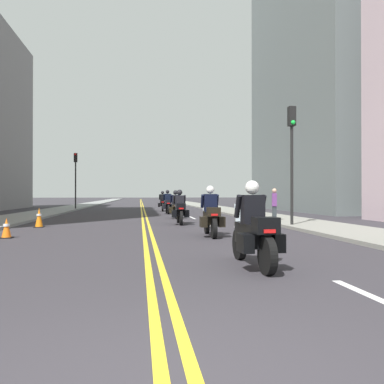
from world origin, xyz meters
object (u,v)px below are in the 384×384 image
object	(u,v)px
traffic_light_near	(292,145)
motorcycle_4	(168,204)
motorcycle_1	(211,216)
motorcycle_0	(254,232)
motorcycle_3	(176,207)
motorcycle_2	(180,210)
motorcycle_5	(163,203)
traffic_cone_0	(39,218)
traffic_cone_1	(6,228)
pedestrian_0	(274,205)
traffic_light_far	(76,171)

from	to	relation	value
traffic_light_near	motorcycle_4	bearing A→B (deg)	109.50
motorcycle_1	traffic_light_near	distance (m)	5.62
motorcycle_0	motorcycle_3	bearing A→B (deg)	88.17
motorcycle_2	motorcycle_1	bearing A→B (deg)	-84.09
motorcycle_2	traffic_light_near	distance (m)	5.67
motorcycle_2	motorcycle_5	xyz separation A→B (m)	(0.05, 14.30, 0.01)
motorcycle_3	traffic_cone_0	world-z (taller)	motorcycle_3
motorcycle_3	motorcycle_0	bearing A→B (deg)	-89.08
motorcycle_4	motorcycle_5	distance (m)	4.62
motorcycle_0	traffic_light_near	bearing A→B (deg)	61.82
traffic_cone_1	traffic_light_near	distance (m)	11.03
traffic_light_near	pedestrian_0	size ratio (longest dim) A/B	3.02
motorcycle_1	traffic_light_far	world-z (taller)	traffic_light_far
motorcycle_5	traffic_cone_0	xyz separation A→B (m)	(-5.95, -15.21, -0.26)
motorcycle_0	motorcycle_1	bearing A→B (deg)	86.03
motorcycle_3	traffic_cone_0	xyz separation A→B (m)	(-6.12, -5.45, -0.25)
motorcycle_4	motorcycle_5	bearing A→B (deg)	90.44
motorcycle_4	traffic_cone_1	bearing A→B (deg)	-113.01
traffic_cone_0	traffic_light_near	world-z (taller)	traffic_light_near
motorcycle_1	motorcycle_3	xyz separation A→B (m)	(-0.24, 9.80, -0.01)
traffic_cone_0	motorcycle_3	bearing A→B (deg)	41.69
motorcycle_1	traffic_cone_1	xyz separation A→B (m)	(-6.34, 0.34, -0.34)
motorcycle_1	motorcycle_2	size ratio (longest dim) A/B	0.99
pedestrian_0	motorcycle_5	bearing A→B (deg)	-145.60
motorcycle_0	motorcycle_1	size ratio (longest dim) A/B	1.04
motorcycle_2	pedestrian_0	distance (m)	4.62
motorcycle_4	traffic_light_far	distance (m)	11.60
traffic_cone_1	traffic_light_far	world-z (taller)	traffic_light_far
pedestrian_0	traffic_cone_1	bearing A→B (deg)	-46.79
motorcycle_2	traffic_cone_0	size ratio (longest dim) A/B	2.70
motorcycle_0	motorcycle_3	xyz separation A→B (m)	(-0.06, 15.22, 0.00)
motorcycle_0	traffic_light_far	xyz separation A→B (m)	(-7.72, 28.70, 2.81)
motorcycle_2	motorcycle_4	world-z (taller)	motorcycle_4
motorcycle_4	pedestrian_0	distance (m)	10.31
motorcycle_5	pedestrian_0	bearing A→B (deg)	-69.53
motorcycle_3	pedestrian_0	world-z (taller)	pedestrian_0
motorcycle_4	traffic_light_near	xyz separation A→B (m)	(4.25, -12.00, 2.72)
motorcycle_0	pedestrian_0	distance (m)	11.89
traffic_cone_1	pedestrian_0	distance (m)	11.76
motorcycle_3	traffic_light_far	distance (m)	15.75
motorcycle_5	motorcycle_0	bearing A→B (deg)	-87.10
pedestrian_0	motorcycle_0	bearing A→B (deg)	-5.00
motorcycle_3	motorcycle_5	size ratio (longest dim) A/B	0.89
motorcycle_2	motorcycle_5	world-z (taller)	motorcycle_5
motorcycle_3	traffic_cone_0	size ratio (longest dim) A/B	2.55
motorcycle_3	pedestrian_0	size ratio (longest dim) A/B	1.26
motorcycle_5	traffic_cone_0	bearing A→B (deg)	-108.99
motorcycle_1	pedestrian_0	xyz separation A→B (m)	(4.13, 5.66, 0.19)
traffic_cone_0	traffic_cone_1	world-z (taller)	traffic_cone_0
motorcycle_3	traffic_light_far	bearing A→B (deg)	120.28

